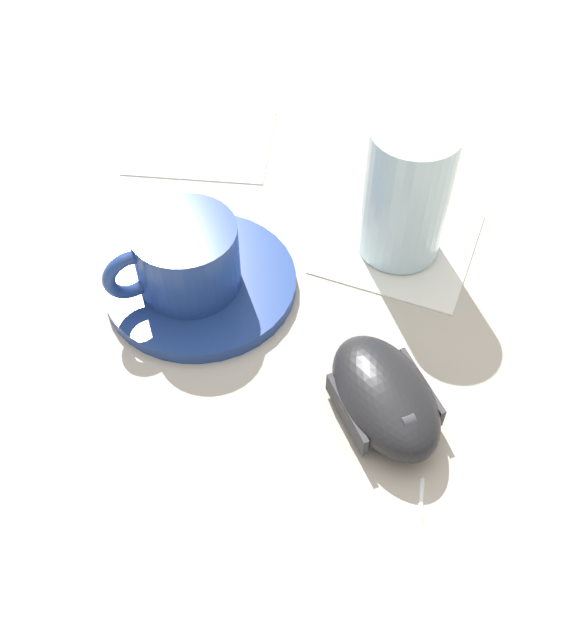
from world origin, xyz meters
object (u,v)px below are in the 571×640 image
Objects in this scene: coffee_cup at (184,257)px; drinking_glass at (406,193)px; saucer at (201,283)px; computer_mouse at (385,396)px.

drinking_glass is at bearing -145.89° from coffee_cup.
computer_mouse reaches higher than saucer.
drinking_glass reaches higher than computer_mouse.
saucer is at bearing -134.99° from coffee_cup.
coffee_cup reaches higher than saucer.
computer_mouse is at bearing 98.64° from drinking_glass.
drinking_glass is at bearing -81.36° from computer_mouse.
saucer is 0.04m from coffee_cup.
drinking_glass is (-0.14, -0.09, 0.05)m from saucer.
drinking_glass reaches higher than coffee_cup.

